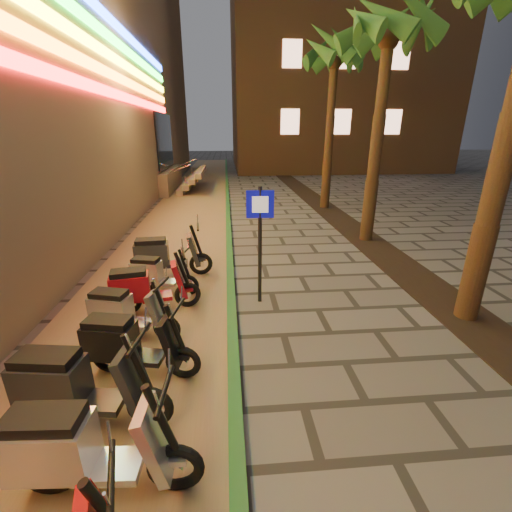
{
  "coord_description": "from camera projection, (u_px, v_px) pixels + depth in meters",
  "views": [
    {
      "loc": [
        -0.93,
        -3.44,
        3.38
      ],
      "look_at": [
        -0.42,
        2.48,
        1.2
      ],
      "focal_mm": 24.0,
      "sensor_mm": 36.0,
      "label": 1
    }
  ],
  "objects": [
    {
      "name": "scooter_8",
      "position": [
        157.0,
        274.0,
        7.44
      ],
      "size": [
        1.49,
        0.7,
        1.05
      ],
      "rotation": [
        0.0,
        0.0,
        -0.23
      ],
      "color": "black",
      "rests_on": "ground"
    },
    {
      "name": "palm_d",
      "position": [
        334.0,
        64.0,
        13.91
      ],
      "size": [
        2.97,
        3.02,
        7.16
      ],
      "color": "#472D19",
      "rests_on": "ground"
    },
    {
      "name": "palm_c",
      "position": [
        389.0,
        39.0,
        9.31
      ],
      "size": [
        2.97,
        3.02,
        6.91
      ],
      "color": "#472D19",
      "rests_on": "ground"
    },
    {
      "name": "scooter_9",
      "position": [
        164.0,
        255.0,
        8.23
      ],
      "size": [
        1.83,
        0.65,
        1.29
      ],
      "rotation": [
        0.0,
        0.0,
        0.08
      ],
      "color": "black",
      "rests_on": "ground"
    },
    {
      "name": "scooter_3",
      "position": [
        81.0,
        449.0,
        3.22
      ],
      "size": [
        1.83,
        0.64,
        1.29
      ],
      "rotation": [
        0.0,
        0.0,
        -0.05
      ],
      "color": "black",
      "rests_on": "ground"
    },
    {
      "name": "scooter_6",
      "position": [
        124.0,
        312.0,
        5.82
      ],
      "size": [
        1.57,
        0.78,
        1.11
      ],
      "rotation": [
        0.0,
        0.0,
        -0.26
      ],
      "color": "black",
      "rests_on": "ground"
    },
    {
      "name": "planting_strip",
      "position": [
        393.0,
        261.0,
        9.42
      ],
      "size": [
        1.2,
        40.0,
        0.02
      ],
      "primitive_type": "cube",
      "color": "black",
      "rests_on": "ground"
    },
    {
      "name": "pedestrian_sign",
      "position": [
        260.0,
        230.0,
        6.67
      ],
      "size": [
        0.53,
        0.1,
        2.4
      ],
      "rotation": [
        0.0,
        0.0,
        -0.04
      ],
      "color": "black",
      "rests_on": "ground"
    },
    {
      "name": "ground",
      "position": [
        304.0,
        407.0,
        4.46
      ],
      "size": [
        120.0,
        120.0,
        0.0
      ],
      "primitive_type": "plane",
      "color": "#474442",
      "rests_on": "ground"
    },
    {
      "name": "scooter_5",
      "position": [
        128.0,
        344.0,
        4.89
      ],
      "size": [
        1.68,
        0.75,
        1.18
      ],
      "rotation": [
        0.0,
        0.0,
        -0.2
      ],
      "color": "black",
      "rests_on": "ground"
    },
    {
      "name": "scooter_7",
      "position": [
        145.0,
        288.0,
        6.61
      ],
      "size": [
        1.71,
        0.75,
        1.2
      ],
      "rotation": [
        0.0,
        0.0,
        0.19
      ],
      "color": "black",
      "rests_on": "ground"
    },
    {
      "name": "green_curb",
      "position": [
        228.0,
        219.0,
        13.72
      ],
      "size": [
        0.18,
        60.0,
        0.1
      ],
      "primitive_type": "cube",
      "color": "#235F29",
      "rests_on": "ground"
    },
    {
      "name": "scooter_4",
      "position": [
        75.0,
        386.0,
        4.02
      ],
      "size": [
        1.84,
        0.74,
        1.29
      ],
      "rotation": [
        0.0,
        0.0,
        -0.14
      ],
      "color": "black",
      "rests_on": "ground"
    },
    {
      "name": "apartment_block",
      "position": [
        332.0,
        23.0,
        30.78
      ],
      "size": [
        18.0,
        16.06,
        25.0
      ],
      "color": "brown",
      "rests_on": "ground"
    },
    {
      "name": "parking_strip",
      "position": [
        185.0,
        221.0,
        13.6
      ],
      "size": [
        3.4,
        60.0,
        0.01
      ],
      "primitive_type": "cube",
      "color": "#8C7251",
      "rests_on": "ground"
    }
  ]
}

